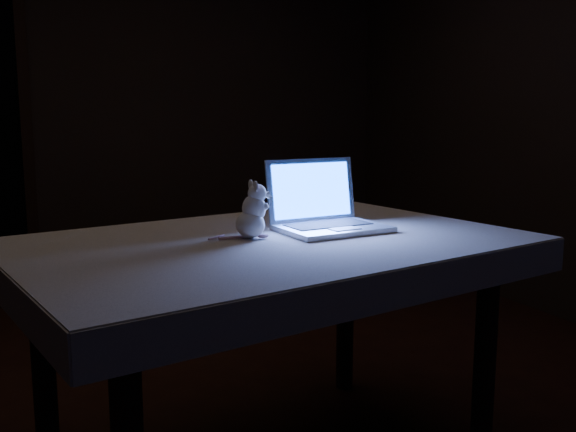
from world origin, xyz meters
name	(u,v)px	position (x,y,z in m)	size (l,w,h in m)	color
floor	(217,396)	(0.00, 0.00, 0.00)	(5.00, 5.00, 0.00)	black
back_wall	(111,104)	(0.00, 2.50, 1.30)	(4.50, 0.04, 2.60)	black
table	(271,358)	(-0.01, -0.64, 0.41)	(1.52, 0.98, 0.81)	black
tablecloth	(284,251)	(0.06, -0.60, 0.77)	(1.63, 1.09, 0.11)	beige
laptop	(333,196)	(0.24, -0.60, 0.95)	(0.36, 0.32, 0.25)	silver
plush_mouse	(250,210)	(-0.07, -0.60, 0.92)	(0.14, 0.14, 0.19)	white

